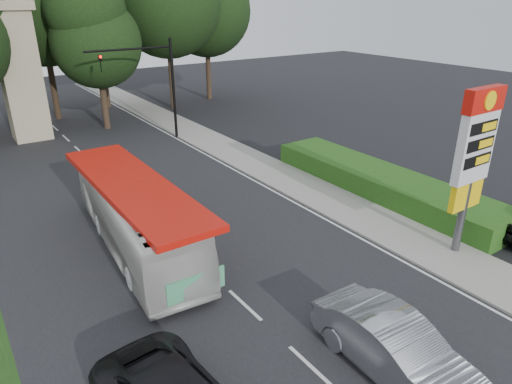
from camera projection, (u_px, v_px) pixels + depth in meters
ground at (323, 379)px, 12.76m from camera, size 120.00×120.00×0.00m
road_surface at (153, 220)px, 21.82m from camera, size 14.00×80.00×0.02m
sidewalk_right at (292, 181)px, 26.24m from camera, size 3.00×80.00×0.12m
hedge at (382, 183)px, 24.57m from camera, size 3.00×14.00×1.20m
gas_station_pylon at (475, 151)px, 17.31m from camera, size 2.10×0.45×6.85m
traffic_signal_mast at (155, 76)px, 32.01m from camera, size 6.10×0.35×7.20m
monument at (19, 69)px, 32.36m from camera, size 3.00×3.00×10.05m
tree_monument_right at (94, 23)px, 33.71m from camera, size 6.72×6.72×13.20m
transit_bus at (136, 216)px, 18.84m from camera, size 3.34×10.88×2.99m
sedan_silver at (395, 348)px, 12.67m from camera, size 1.91×5.24×1.72m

